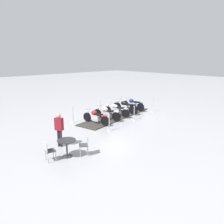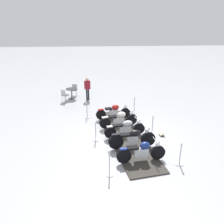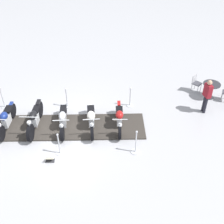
{
  "view_description": "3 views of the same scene",
  "coord_description": "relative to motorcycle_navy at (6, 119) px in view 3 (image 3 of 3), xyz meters",
  "views": [
    {
      "loc": [
        -11.43,
        -11.41,
        4.4
      ],
      "look_at": [
        -1.5,
        -1.09,
        0.8
      ],
      "focal_mm": 35.64,
      "sensor_mm": 36.0,
      "label": 1
    },
    {
      "loc": [
        11.05,
        -1.43,
        5.94
      ],
      "look_at": [
        -2.12,
        -0.53,
        0.57
      ],
      "focal_mm": 38.07,
      "sensor_mm": 36.0,
      "label": 2
    },
    {
      "loc": [
        -3.56,
        9.34,
        8.44
      ],
      "look_at": [
        -2.0,
        -0.69,
        0.57
      ],
      "focal_mm": 47.46,
      "sensor_mm": 36.0,
      "label": 3
    }
  ],
  "objects": [
    {
      "name": "motorcycle_navy",
      "position": [
        0.0,
        0.0,
        0.0
      ],
      "size": [
        0.65,
        2.17,
        0.96
      ],
      "rotation": [
        0.0,
        0.0,
        -4.59
      ],
      "color": "black",
      "rests_on": "display_platform"
    },
    {
      "name": "bystander_person",
      "position": [
        -8.44,
        -2.55,
        0.49
      ],
      "size": [
        0.37,
        0.46,
        1.7
      ],
      "rotation": [
        0.0,
        0.0,
        0.46
      ],
      "color": "#23232D",
      "rests_on": "ground_plane"
    },
    {
      "name": "info_placard",
      "position": [
        -2.37,
        1.53,
        -0.46
      ],
      "size": [
        0.37,
        0.29,
        0.23
      ],
      "rotation": [
        0.0,
        0.0,
        0.18
      ],
      "color": "#333338",
      "rests_on": "ground_plane"
    },
    {
      "name": "motorcycle_maroon",
      "position": [
        -4.72,
        -0.84,
        -0.02
      ],
      "size": [
        0.64,
        2.15,
        0.9
      ],
      "rotation": [
        0.0,
        0.0,
        -4.55
      ],
      "color": "black",
      "rests_on": "display_platform"
    },
    {
      "name": "cafe_table",
      "position": [
        -8.83,
        -3.79,
        0.07
      ],
      "size": [
        0.84,
        0.84,
        0.79
      ],
      "color": "#2D2D33",
      "rests_on": "ground_plane"
    },
    {
      "name": "cafe_chair_across_table",
      "position": [
        -8.14,
        -4.24,
        0.02
      ],
      "size": [
        0.55,
        0.55,
        0.94
      ],
      "rotation": [
        0.0,
        0.0,
        2.56
      ],
      "color": "#B7B7BC",
      "rests_on": "ground_plane"
    },
    {
      "name": "stanchion_right_rear",
      "position": [
        -5.56,
        0.54,
        -0.2
      ],
      "size": [
        0.36,
        0.36,
        1.11
      ],
      "color": "silver",
      "rests_on": "ground_plane"
    },
    {
      "name": "motorcycle_black",
      "position": [
        -1.18,
        -0.22,
        0.01
      ],
      "size": [
        0.78,
        2.3,
        1.05
      ],
      "rotation": [
        0.0,
        0.0,
        -4.6
      ],
      "color": "black",
      "rests_on": "display_platform"
    },
    {
      "name": "stanchion_right_mid",
      "position": [
        -2.63,
        1.07,
        -0.2
      ],
      "size": [
        0.33,
        0.33,
        1.03
      ],
      "color": "silver",
      "rests_on": "ground_plane"
    },
    {
      "name": "ground_plane",
      "position": [
        -2.36,
        -0.46,
        -0.53
      ],
      "size": [
        80.0,
        80.0,
        0.0
      ],
      "primitive_type": "plane",
      "color": "#B2B2B7"
    },
    {
      "name": "stanchion_left_mid",
      "position": [
        -2.08,
        -1.98,
        -0.22
      ],
      "size": [
        0.35,
        0.35,
        1.02
      ],
      "color": "silver",
      "rests_on": "ground_plane"
    },
    {
      "name": "motorcycle_chrome",
      "position": [
        -2.36,
        -0.43,
        -0.03
      ],
      "size": [
        0.78,
        2.19,
        0.91
      ],
      "rotation": [
        0.0,
        0.0,
        -4.49
      ],
      "color": "black",
      "rests_on": "display_platform"
    },
    {
      "name": "motorcycle_cream",
      "position": [
        -3.55,
        -0.63,
        -0.01
      ],
      "size": [
        0.82,
        2.2,
        0.93
      ],
      "rotation": [
        0.0,
        0.0,
        -4.47
      ],
      "color": "black",
      "rests_on": "display_platform"
    },
    {
      "name": "stanchion_left_rear",
      "position": [
        -5.01,
        -2.5,
        -0.2
      ],
      "size": [
        0.32,
        0.32,
        1.03
      ],
      "color": "silver",
      "rests_on": "ground_plane"
    },
    {
      "name": "display_platform",
      "position": [
        -2.36,
        -0.46,
        -0.5
      ],
      "size": [
        7.18,
        2.9,
        0.06
      ],
      "primitive_type": "cube",
      "rotation": [
        0.0,
        0.0,
        -2.96
      ],
      "color": "#38332D",
      "rests_on": "ground_plane"
    },
    {
      "name": "stanchion_left_front",
      "position": [
        0.84,
        -1.45,
        -0.14
      ],
      "size": [
        0.31,
        0.31,
        1.15
      ],
      "color": "silver",
      "rests_on": "ground_plane"
    }
  ]
}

